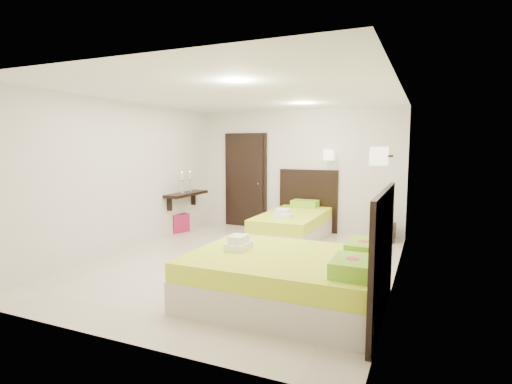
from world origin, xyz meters
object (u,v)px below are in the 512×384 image
at_px(nightstand, 384,232).
at_px(bed_single, 294,224).
at_px(bed_double, 292,277).
at_px(ottoman, 177,222).

bearing_deg(nightstand, bed_single, -155.59).
distance_m(bed_double, ottoman, 4.52).
height_order(bed_single, nightstand, bed_single).
height_order(nightstand, ottoman, ottoman).
bearing_deg(ottoman, bed_single, 4.29).
height_order(bed_double, ottoman, bed_double).
xyz_separation_m(bed_single, bed_double, (0.96, -3.00, 0.01)).
xyz_separation_m(bed_single, ottoman, (-2.58, -0.19, -0.12)).
xyz_separation_m(bed_single, nightstand, (1.61, 0.65, -0.14)).
xyz_separation_m(bed_double, nightstand, (0.65, 3.66, -0.15)).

